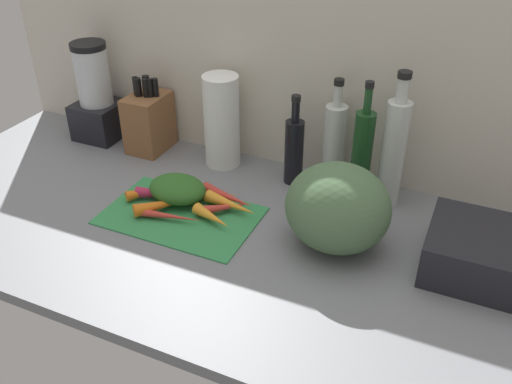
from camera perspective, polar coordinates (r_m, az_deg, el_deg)
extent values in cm
cube|color=slate|center=(140.89, -5.69, -3.58)|extent=(170.00, 80.00, 3.00)
cube|color=beige|center=(157.03, 0.69, 13.49)|extent=(170.00, 3.00, 60.00)
cube|color=#338C4C|center=(142.28, -7.87, -2.41)|extent=(39.04, 24.91, 0.80)
cone|color=red|center=(139.72, -8.94, -2.49)|extent=(16.54, 5.18, 2.17)
cone|color=red|center=(141.05, -3.24, -1.59)|extent=(12.29, 10.84, 2.76)
cone|color=orange|center=(143.47, -9.41, -1.21)|extent=(13.35, 14.16, 3.43)
cone|color=orange|center=(149.93, -11.26, 0.05)|extent=(9.18, 10.44, 2.85)
cone|color=orange|center=(137.64, -4.48, -2.51)|extent=(11.91, 6.71, 3.11)
cone|color=orange|center=(146.63, -4.79, -0.31)|extent=(14.73, 8.31, 2.29)
cone|color=#B2264C|center=(147.98, -9.69, -0.18)|extent=(14.42, 7.26, 3.11)
cone|color=orange|center=(141.41, -2.58, -1.31)|extent=(15.48, 5.81, 3.38)
cone|color=red|center=(144.77, -2.98, -0.48)|extent=(15.98, 6.22, 3.22)
ellipsoid|color=#2D6023|center=(146.06, -8.14, 0.32)|extent=(15.64, 12.03, 6.62)
ellipsoid|color=#4C6B47|center=(126.95, 8.45, -1.64)|extent=(24.48, 22.05, 21.14)
cube|color=brown|center=(172.60, -11.02, 7.08)|extent=(10.49, 14.20, 17.54)
cylinder|color=black|center=(169.51, -12.38, 10.70)|extent=(1.55, 1.55, 5.50)
cylinder|color=black|center=(168.40, -12.15, 10.58)|extent=(2.16, 2.16, 5.50)
cylinder|color=black|center=(169.66, -11.30, 10.85)|extent=(2.13, 2.13, 5.50)
cylinder|color=black|center=(167.36, -11.37, 10.53)|extent=(1.90, 1.90, 5.50)
cylinder|color=black|center=(167.06, -10.92, 10.54)|extent=(1.58, 1.58, 5.50)
cylinder|color=black|center=(167.14, -10.38, 10.61)|extent=(1.71, 1.71, 5.50)
cube|color=black|center=(185.17, -15.87, 7.20)|extent=(14.02, 14.02, 11.61)
cylinder|color=silver|center=(179.75, -16.56, 11.40)|extent=(10.51, 10.51, 17.55)
cylinder|color=black|center=(176.73, -17.06, 14.31)|extent=(10.73, 10.73, 1.80)
cylinder|color=white|center=(159.19, -3.57, 7.32)|extent=(10.29, 10.29, 27.19)
cylinder|color=black|center=(151.70, 3.95, 4.12)|extent=(5.23, 5.23, 18.42)
cylinder|color=black|center=(146.34, 4.13, 8.31)|extent=(2.18, 2.18, 5.87)
cylinder|color=black|center=(144.86, 4.19, 9.66)|extent=(2.51, 2.51, 1.60)
cylinder|color=silver|center=(151.61, 8.06, 4.81)|extent=(5.94, 5.94, 22.94)
cylinder|color=silver|center=(145.57, 8.50, 9.84)|extent=(2.33, 2.33, 5.89)
cylinder|color=black|center=(144.19, 8.62, 11.21)|extent=(2.68, 2.68, 1.60)
cylinder|color=#19421E|center=(145.01, 10.86, 3.56)|extent=(5.26, 5.26, 24.70)
cylinder|color=#19421E|center=(138.28, 11.52, 9.26)|extent=(1.95, 1.95, 6.65)
cylinder|color=black|center=(136.76, 11.71, 10.85)|extent=(2.24, 2.24, 1.60)
cylinder|color=silver|center=(143.87, 13.99, 3.78)|extent=(6.06, 6.06, 28.53)
cylinder|color=silver|center=(136.71, 14.95, 10.16)|extent=(2.99, 2.99, 6.12)
cylinder|color=black|center=(135.37, 15.18, 11.66)|extent=(3.44, 3.44, 1.60)
cube|color=black|center=(130.77, 22.70, -5.97)|extent=(25.24, 22.11, 10.24)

